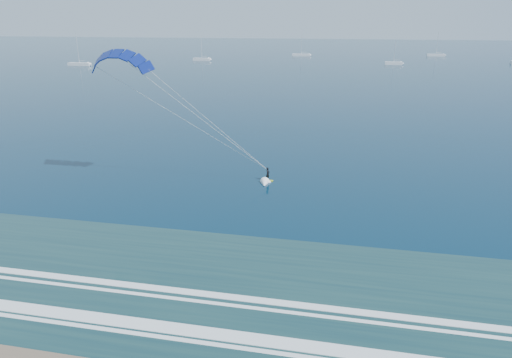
{
  "coord_description": "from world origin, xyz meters",
  "views": [
    {
      "loc": [
        5.94,
        -16.71,
        18.27
      ],
      "look_at": [
        -2.92,
        26.93,
        2.61
      ],
      "focal_mm": 32.0,
      "sensor_mm": 36.0,
      "label": 1
    }
  ],
  "objects": [
    {
      "name": "sailboat_0",
      "position": [
        -104.55,
        158.97,
        0.69
      ],
      "size": [
        9.62,
        2.4,
        12.96
      ],
      "color": "silver",
      "rests_on": "ground"
    },
    {
      "name": "sailboat_4",
      "position": [
        48.69,
        240.53,
        0.68
      ],
      "size": [
        8.8,
        2.4,
        11.95
      ],
      "color": "silver",
      "rests_on": "ground"
    },
    {
      "name": "sailboat_1",
      "position": [
        -62.1,
        191.96,
        0.68
      ],
      "size": [
        8.07,
        2.4,
        11.17
      ],
      "color": "silver",
      "rests_on": "ground"
    },
    {
      "name": "sailboat_2",
      "position": [
        -19.7,
        227.89,
        0.69
      ],
      "size": [
        9.38,
        2.4,
        12.56
      ],
      "color": "silver",
      "rests_on": "ground"
    },
    {
      "name": "kitesurfer_rig",
      "position": [
        -10.89,
        31.35,
        8.28
      ],
      "size": [
        21.15,
        6.84,
        16.32
      ],
      "color": "#B1C317",
      "rests_on": "ground"
    },
    {
      "name": "sailboat_3",
      "position": [
        23.59,
        188.92,
        0.67
      ],
      "size": [
        7.13,
        2.4,
        10.11
      ],
      "color": "silver",
      "rests_on": "ground"
    }
  ]
}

